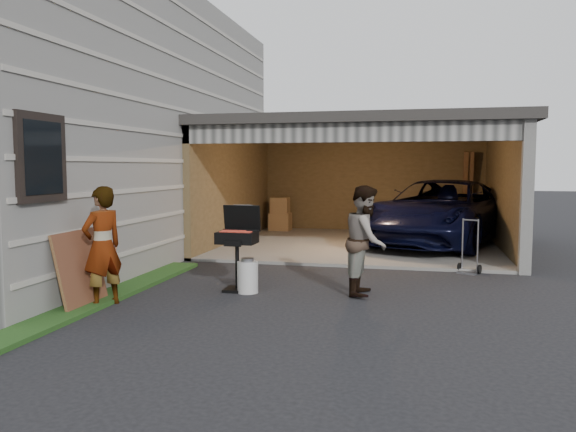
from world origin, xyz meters
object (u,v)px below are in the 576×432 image
Objects in this scene: plywood_panel at (80,269)px; hand_truck at (469,263)px; man at (366,240)px; minivan at (441,214)px; woman at (102,246)px; bbq_grill at (238,241)px; propane_tank at (248,277)px.

hand_truck is at bearing 35.15° from plywood_panel.
plywood_panel reaches higher than hand_truck.
man is 4.02m from plywood_panel.
woman is at bearing -103.74° from minivan.
man is at bearing 24.24° from plywood_panel.
bbq_grill is at bearing -99.12° from minivan.
man is 2.72m from hand_truck.
plywood_panel is (-0.24, -0.17, -0.30)m from woman.
plywood_panel is 1.08× the size of hand_truck.
man is at bearing 9.79° from propane_tank.
woman is at bearing 34.70° from plywood_panel.
woman reaches higher than hand_truck.
propane_tank is 0.49× the size of hand_truck.
hand_truck is (5.30, 3.73, -0.33)m from plywood_panel.
propane_tank is 2.37m from plywood_panel.
man reaches higher than plywood_panel.
man is (-1.28, -5.52, 0.05)m from minivan.
propane_tank is (1.69, 1.18, -0.58)m from woman.
plywood_panel is at bearing -122.22° from hand_truck.
bbq_grill reaches higher than plywood_panel.
minivan is 3.34× the size of woman.
bbq_grill reaches higher than hand_truck.
bbq_grill is (1.50, 1.29, -0.04)m from woman.
propane_tank is (0.19, -0.11, -0.54)m from bbq_grill.
bbq_grill is at bearing 150.42° from propane_tank.
minivan is at bearing 55.43° from plywood_panel.
hand_truck is at bearing -63.94° from minivan.
bbq_grill is 1.24× the size of plywood_panel.
man is 1.85m from propane_tank.
bbq_grill is 0.58m from propane_tank.
plywood_panel is 6.49m from hand_truck.
minivan is 6.57m from propane_tank.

